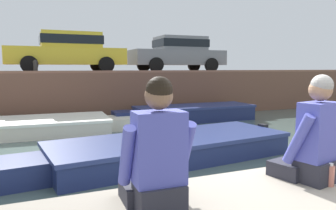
% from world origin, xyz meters
% --- Properties ---
extents(ground_plane, '(400.00, 400.00, 0.00)m').
position_xyz_m(ground_plane, '(0.00, 4.54, 0.00)').
color(ground_plane, '#4C605B').
extents(far_quay_wall, '(60.00, 6.00, 1.72)m').
position_xyz_m(far_quay_wall, '(0.00, 12.09, 0.86)').
color(far_quay_wall, brown).
rests_on(far_quay_wall, ground).
extents(far_wall_coping, '(60.00, 0.24, 0.08)m').
position_xyz_m(far_wall_coping, '(0.00, 9.21, 1.76)').
color(far_wall_coping, brown).
rests_on(far_wall_coping, far_quay_wall).
extents(boat_moored_west_cream, '(6.15, 2.21, 0.44)m').
position_xyz_m(boat_moored_west_cream, '(-2.67, 7.41, 0.22)').
color(boat_moored_west_cream, silver).
rests_on(boat_moored_west_cream, ground).
extents(boat_moored_central_navy, '(5.14, 1.49, 0.55)m').
position_xyz_m(boat_moored_central_navy, '(2.72, 7.81, 0.27)').
color(boat_moored_central_navy, navy).
rests_on(boat_moored_central_navy, ground).
extents(motorboat_passing, '(6.16, 2.35, 0.96)m').
position_xyz_m(motorboat_passing, '(-0.07, 3.45, 0.24)').
color(motorboat_passing, navy).
rests_on(motorboat_passing, ground).
extents(car_left_inner_yellow, '(4.42, 1.96, 1.54)m').
position_xyz_m(car_left_inner_yellow, '(-1.10, 10.78, 2.57)').
color(car_left_inner_yellow, yellow).
rests_on(car_left_inner_yellow, far_quay_wall).
extents(car_centre_grey, '(4.16, 1.99, 1.54)m').
position_xyz_m(car_centre_grey, '(3.61, 10.77, 2.57)').
color(car_centre_grey, slate).
rests_on(car_centre_grey, far_quay_wall).
extents(mooring_bollard_mid, '(0.15, 0.15, 0.45)m').
position_xyz_m(mooring_bollard_mid, '(-2.33, 9.34, 1.96)').
color(mooring_bollard_mid, '#2D2B28').
rests_on(mooring_bollard_mid, far_quay_wall).
extents(person_seated_left, '(0.54, 0.54, 0.96)m').
position_xyz_m(person_seated_left, '(-1.67, -0.49, 1.26)').
color(person_seated_left, '#282833').
rests_on(person_seated_left, near_quay).
extents(person_seated_right, '(0.58, 0.59, 0.96)m').
position_xyz_m(person_seated_right, '(-0.16, -0.48, 1.26)').
color(person_seated_right, '#282833').
rests_on(person_seated_right, near_quay).
extents(bottle_drink, '(0.06, 0.06, 0.20)m').
position_xyz_m(bottle_drink, '(-0.13, -0.66, 0.98)').
color(bottle_drink, '#E07F6B').
rests_on(bottle_drink, near_quay).
extents(snack_bag, '(0.18, 0.12, 0.10)m').
position_xyz_m(snack_bag, '(-0.06, -0.42, 0.93)').
color(snack_bag, orange).
rests_on(snack_bag, near_quay).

